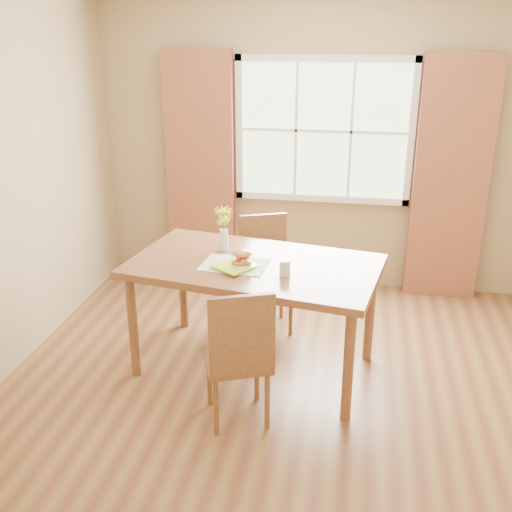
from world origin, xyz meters
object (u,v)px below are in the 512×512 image
object	(u,v)px
water_glass	(285,268)
flower_vase	(224,225)
chair_far	(266,267)
chair_near	(239,352)
croissant_sandwich	(242,258)
dining_table	(254,274)

from	to	relation	value
water_glass	flower_vase	xyz separation A→B (m)	(-0.51, 0.39, 0.15)
chair_far	flower_vase	world-z (taller)	flower_vase
chair_far	flower_vase	distance (m)	0.75
chair_near	flower_vase	size ratio (longest dim) A/B	2.92
chair_far	croissant_sandwich	world-z (taller)	croissant_sandwich
water_glass	chair_near	bearing A→B (deg)	-112.12
croissant_sandwich	flower_vase	distance (m)	0.38
chair_far	chair_near	bearing A→B (deg)	-109.37
dining_table	croissant_sandwich	xyz separation A→B (m)	(-0.07, -0.09, 0.16)
chair_near	flower_vase	world-z (taller)	flower_vase
chair_near	flower_vase	xyz separation A→B (m)	(-0.30, 0.91, 0.51)
dining_table	flower_vase	distance (m)	0.44
dining_table	water_glass	distance (m)	0.33
dining_table	chair_near	world-z (taller)	chair_near
chair_far	water_glass	size ratio (longest dim) A/B	8.66
dining_table	water_glass	size ratio (longest dim) A/B	17.06
chair_near	water_glass	bearing A→B (deg)	46.25
chair_far	croissant_sandwich	size ratio (longest dim) A/B	5.76
dining_table	flower_vase	bearing A→B (deg)	151.37
chair_far	croissant_sandwich	bearing A→B (deg)	-114.70
chair_near	croissant_sandwich	distance (m)	0.73
chair_near	chair_far	size ratio (longest dim) A/B	1.01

